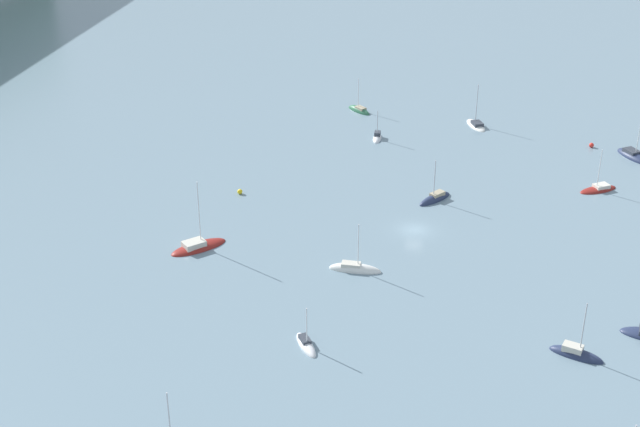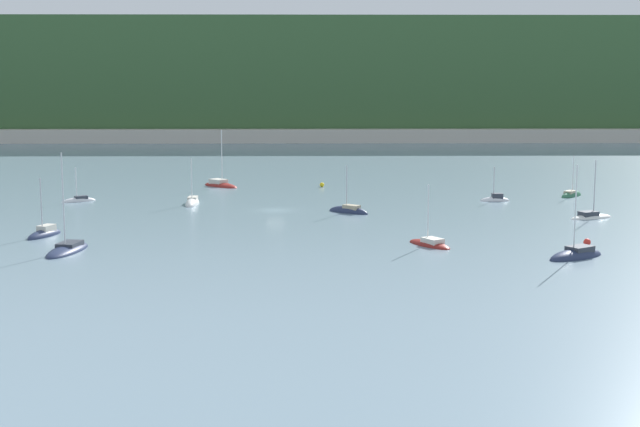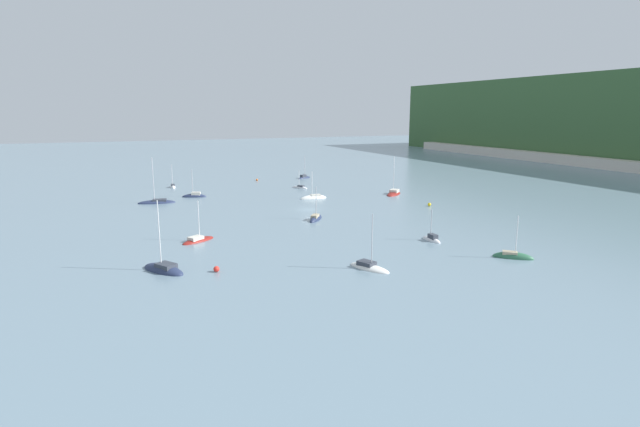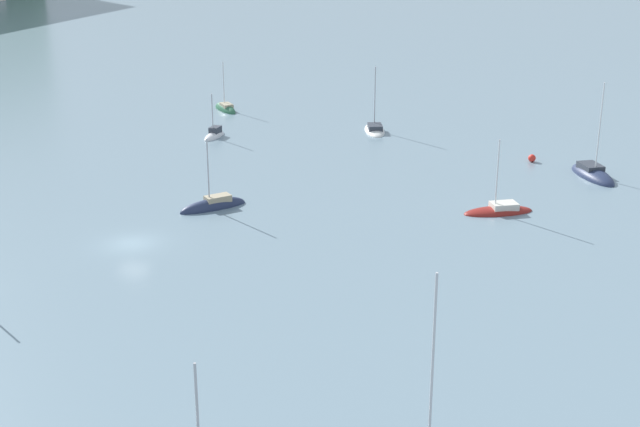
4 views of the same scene
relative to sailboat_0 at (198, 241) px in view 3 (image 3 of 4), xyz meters
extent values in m
plane|color=slate|center=(-18.71, 27.52, -0.10)|extent=(600.00, 600.00, 0.00)
ellipsoid|color=maroon|center=(-0.03, 0.05, -0.10)|extent=(5.54, 6.88, 1.10)
cube|color=silver|center=(0.25, -0.40, 0.51)|extent=(2.67, 2.90, 0.63)
cylinder|color=silver|center=(-0.21, 0.34, 3.55)|extent=(0.14, 0.14, 6.69)
ellipsoid|color=maroon|center=(-29.42, 56.74, -0.10)|extent=(7.92, 8.03, 1.39)
cube|color=beige|center=(-29.89, 57.22, 0.71)|extent=(3.57, 3.59, 0.86)
cylinder|color=silver|center=(-29.13, 56.44, 5.12)|extent=(0.14, 0.14, 9.67)
ellipsoid|color=silver|center=(-49.71, 37.48, -0.10)|extent=(5.31, 4.01, 1.29)
cube|color=#333842|center=(-49.35, 37.70, 0.51)|extent=(2.17, 1.86, 0.50)
cylinder|color=silver|center=(-49.94, 37.34, 2.73)|extent=(0.14, 0.14, 4.95)
ellipsoid|color=silver|center=(15.30, 37.16, -0.10)|extent=(4.66, 1.61, 1.28)
cube|color=#333842|center=(15.67, 37.17, 0.67)|extent=(1.69, 1.09, 0.84)
cylinder|color=#B2B2B7|center=(15.07, 37.15, 2.75)|extent=(0.14, 0.14, 5.00)
ellipsoid|color=#2D6647|center=(28.88, 42.38, -0.10)|extent=(5.36, 5.63, 1.85)
cube|color=tan|center=(28.55, 42.02, 0.64)|extent=(2.38, 2.44, 0.47)
cylinder|color=silver|center=(29.08, 42.60, 3.44)|extent=(0.14, 0.14, 6.05)
ellipsoid|color=#232D4C|center=(-8.19, 25.29, -0.10)|extent=(6.34, 5.49, 1.85)
cube|color=tan|center=(-7.77, 24.97, 0.73)|extent=(2.65, 2.45, 0.64)
cylinder|color=#B2B2B7|center=(-8.45, 25.50, 3.53)|extent=(0.14, 0.14, 6.24)
ellipsoid|color=white|center=(-31.62, 34.35, -0.10)|extent=(1.94, 7.09, 2.00)
cube|color=beige|center=(-31.62, 34.92, 0.71)|extent=(1.34, 2.56, 0.53)
cylinder|color=silver|center=(-31.62, 34.00, 3.64)|extent=(0.14, 0.14, 6.39)
ellipsoid|color=#232D4C|center=(-46.12, 6.75, -0.10)|extent=(3.87, 6.52, 1.67)
cube|color=beige|center=(-45.96, 7.22, 0.78)|extent=(2.02, 2.56, 0.83)
cylinder|color=#B2B2B7|center=(-46.22, 6.46, 3.70)|extent=(0.14, 0.14, 6.69)
ellipsoid|color=#232D4C|center=(-69.70, 46.63, -0.10)|extent=(4.12, 5.82, 1.27)
cube|color=#333842|center=(-69.49, 46.22, 0.68)|extent=(1.98, 2.36, 0.86)
cylinder|color=silver|center=(-69.84, 46.88, 3.80)|extent=(0.14, 0.14, 7.10)
ellipsoid|color=#232D4C|center=(14.70, -7.20, -0.10)|extent=(7.84, 6.40, 1.92)
cube|color=#333842|center=(15.21, -6.87, 0.76)|extent=(3.32, 3.07, 0.67)
cylinder|color=silver|center=(14.38, -7.41, 5.15)|extent=(0.14, 0.14, 9.44)
ellipsoid|color=white|center=(24.96, 19.80, -0.10)|extent=(7.14, 4.90, 1.12)
cube|color=#333842|center=(24.47, 19.59, 0.54)|extent=(2.90, 2.51, 0.66)
cylinder|color=#B2B2B7|center=(25.27, 19.94, 4.04)|extent=(0.14, 0.14, 7.67)
ellipsoid|color=white|center=(-65.48, 3.68, -0.10)|extent=(4.94, 1.56, 1.71)
cube|color=#333842|center=(-65.09, 3.67, 0.64)|extent=(1.79, 1.04, 0.55)
cylinder|color=silver|center=(-65.73, 3.69, 3.47)|extent=(0.14, 0.14, 6.20)
ellipsoid|color=#232D4C|center=(-40.72, -3.09, -0.10)|extent=(4.37, 9.22, 1.53)
cube|color=#333842|center=(-40.60, -2.39, 0.59)|extent=(2.55, 3.49, 0.53)
cylinder|color=silver|center=(-40.80, -3.52, 5.62)|extent=(0.14, 0.14, 10.61)
sphere|color=yellow|center=(-11.46, 55.57, 0.30)|extent=(0.80, 0.80, 0.80)
sphere|color=red|center=(18.02, -0.47, 0.32)|extent=(0.83, 0.83, 0.83)
sphere|color=orange|center=(-69.59, 30.30, 0.23)|extent=(0.66, 0.66, 0.66)
camera|label=1|loc=(-133.30, 20.69, 60.23)|focal=50.00mm
camera|label=2|loc=(-14.11, -100.35, 18.95)|focal=50.00mm
camera|label=3|loc=(84.43, -13.05, 21.71)|focal=28.00mm
camera|label=4|loc=(-78.30, -11.83, 27.40)|focal=50.00mm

